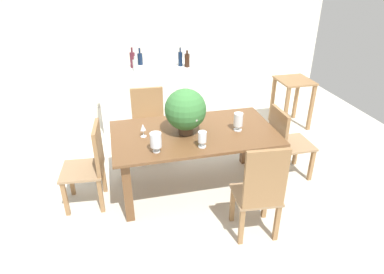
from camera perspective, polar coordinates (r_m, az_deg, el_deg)
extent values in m
plane|color=beige|center=(4.40, -0.52, -6.34)|extent=(7.04, 7.04, 0.00)
cube|color=silver|center=(6.30, -6.19, 17.09)|extent=(6.40, 0.10, 2.60)
cube|color=brown|center=(3.79, 0.35, 0.63)|extent=(1.83, 1.02, 0.03)
cube|color=brown|center=(3.58, -10.76, -9.00)|extent=(0.09, 0.09, 0.72)
cube|color=brown|center=(3.92, 13.20, -5.61)|extent=(0.09, 0.09, 0.72)
cube|color=brown|center=(4.23, -11.51, -2.69)|extent=(0.09, 0.09, 0.72)
cube|color=brown|center=(4.53, 8.97, -0.28)|extent=(0.09, 0.09, 0.72)
cube|color=olive|center=(4.44, 19.44, -4.49)|extent=(0.04, 0.04, 0.43)
cube|color=olive|center=(4.72, 17.09, -2.12)|extent=(0.04, 0.04, 0.43)
cube|color=olive|center=(4.26, 14.95, -5.28)|extent=(0.04, 0.04, 0.43)
cube|color=olive|center=(4.54, 12.79, -2.75)|extent=(0.04, 0.04, 0.43)
cube|color=#987855|center=(4.37, 16.46, -1.10)|extent=(0.47, 0.45, 0.03)
cube|color=olive|center=(4.17, 14.35, 1.46)|extent=(0.04, 0.42, 0.46)
cube|color=olive|center=(4.57, -9.31, -2.18)|extent=(0.05, 0.05, 0.43)
cube|color=olive|center=(4.59, -4.35, -1.73)|extent=(0.05, 0.05, 0.43)
cube|color=olive|center=(4.86, -9.50, -0.22)|extent=(0.05, 0.05, 0.43)
cube|color=olive|center=(4.88, -4.84, 0.20)|extent=(0.05, 0.05, 0.43)
cube|color=#987855|center=(4.61, -7.16, 1.50)|extent=(0.49, 0.43, 0.03)
cube|color=olive|center=(4.67, -7.53, 5.35)|extent=(0.44, 0.06, 0.49)
cube|color=olive|center=(3.71, 12.21, -10.46)|extent=(0.05, 0.05, 0.43)
cube|color=olive|center=(3.61, 6.83, -11.15)|extent=(0.05, 0.05, 0.43)
cube|color=olive|center=(3.48, 14.08, -13.78)|extent=(0.05, 0.05, 0.43)
cube|color=olive|center=(3.38, 8.30, -14.66)|extent=(0.05, 0.05, 0.43)
cube|color=#987855|center=(3.40, 10.69, -9.56)|extent=(0.46, 0.44, 0.03)
cube|color=olive|center=(3.08, 12.27, -6.99)|extent=(0.40, 0.07, 0.60)
cube|color=olive|center=(4.19, -19.70, -6.66)|extent=(0.05, 0.05, 0.43)
cube|color=olive|center=(3.90, -20.55, -9.72)|extent=(0.05, 0.05, 0.43)
cube|color=olive|center=(4.13, -14.65, -6.41)|extent=(0.05, 0.05, 0.43)
cube|color=olive|center=(3.83, -15.08, -9.51)|extent=(0.05, 0.05, 0.43)
cube|color=#987855|center=(3.88, -17.97, -5.32)|extent=(0.48, 0.48, 0.03)
cube|color=olive|center=(3.71, -15.51, -1.71)|extent=(0.08, 0.41, 0.51)
cylinder|color=#4C3828|center=(3.74, -1.08, 1.44)|extent=(0.16, 0.16, 0.12)
sphere|color=#387538|center=(3.64, -1.11, 4.65)|extent=(0.45, 0.45, 0.45)
sphere|color=silver|center=(3.78, -1.67, 6.54)|extent=(0.06, 0.06, 0.06)
sphere|color=silver|center=(3.44, -0.87, 4.48)|extent=(0.04, 0.04, 0.04)
sphere|color=silver|center=(3.51, 0.58, 2.95)|extent=(0.05, 0.05, 0.05)
cylinder|color=silver|center=(3.86, 7.67, 1.23)|extent=(0.09, 0.09, 0.01)
cylinder|color=silver|center=(3.85, 7.70, 1.62)|extent=(0.02, 0.02, 0.05)
cylinder|color=silver|center=(3.80, 7.80, 2.94)|extent=(0.10, 0.10, 0.15)
cylinder|color=silver|center=(3.43, -6.01, -2.38)|extent=(0.08, 0.08, 0.01)
cylinder|color=silver|center=(3.41, -6.04, -1.94)|extent=(0.03, 0.03, 0.05)
cylinder|color=silver|center=(3.36, -6.12, -0.49)|extent=(0.12, 0.12, 0.15)
cylinder|color=silver|center=(3.49, 1.69, -1.59)|extent=(0.08, 0.08, 0.01)
cylinder|color=silver|center=(3.48, 1.70, -1.15)|extent=(0.03, 0.03, 0.05)
cylinder|color=silver|center=(3.44, 1.72, 0.03)|extent=(0.09, 0.09, 0.11)
cylinder|color=silver|center=(3.73, -8.14, 0.12)|extent=(0.06, 0.06, 0.00)
cylinder|color=silver|center=(3.71, -8.18, 0.65)|extent=(0.01, 0.01, 0.07)
cone|color=silver|center=(3.68, -8.26, 1.65)|extent=(0.06, 0.06, 0.07)
cube|color=silver|center=(5.67, -5.07, 7.20)|extent=(1.98, 0.66, 0.95)
cylinder|color=black|center=(5.43, -0.83, 12.76)|extent=(0.08, 0.08, 0.20)
cylinder|color=black|center=(5.39, -0.84, 14.08)|extent=(0.03, 0.03, 0.06)
cylinder|color=#0F1E38|center=(5.47, -1.97, 12.96)|extent=(0.07, 0.07, 0.22)
cylinder|color=#0F1E38|center=(5.44, -2.00, 14.44)|extent=(0.02, 0.02, 0.07)
cylinder|color=#B2BFB7|center=(5.30, -9.50, 11.80)|extent=(0.08, 0.08, 0.17)
cylinder|color=#B2BFB7|center=(5.27, -9.59, 12.94)|extent=(0.03, 0.03, 0.05)
cylinder|color=#511E28|center=(5.47, -9.97, 12.63)|extent=(0.08, 0.08, 0.23)
cylinder|color=#511E28|center=(5.43, -10.11, 14.22)|extent=(0.03, 0.03, 0.08)
cylinder|color=#0F1E38|center=(5.61, -8.73, 12.82)|extent=(0.08, 0.08, 0.18)
cylinder|color=#0F1E38|center=(5.58, -8.83, 14.13)|extent=(0.03, 0.03, 0.09)
cube|color=olive|center=(5.62, 16.90, 9.09)|extent=(0.52, 0.55, 0.02)
cube|color=olive|center=(5.46, 15.52, 4.31)|extent=(0.05, 0.05, 0.76)
cube|color=olive|center=(5.68, 19.41, 4.63)|extent=(0.05, 0.05, 0.76)
cube|color=olive|center=(5.84, 13.40, 6.16)|extent=(0.05, 0.05, 0.76)
cube|color=olive|center=(6.05, 17.13, 6.41)|extent=(0.05, 0.05, 0.76)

